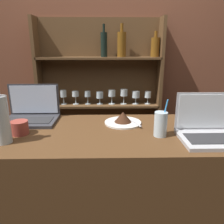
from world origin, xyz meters
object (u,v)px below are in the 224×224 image
cake_plate (123,119)px  coffee_cup (20,128)px  laptop_near (31,113)px  water_glass (161,124)px  wine_bottle_clear (1,119)px  laptop_far (212,129)px

cake_plate → coffee_cup: size_ratio=2.43×
laptop_near → water_glass: bearing=-19.2°
cake_plate → water_glass: bearing=-47.6°
water_glass → coffee_cup: 0.73m
laptop_near → wine_bottle_clear: 0.33m
cake_plate → laptop_near: bearing=173.5°
laptop_far → coffee_cup: (-0.98, 0.07, -0.01)m
laptop_far → coffee_cup: 0.98m
laptop_far → water_glass: (-0.25, 0.03, 0.02)m
laptop_far → wine_bottle_clear: (-1.02, -0.03, 0.07)m
laptop_far → water_glass: bearing=172.3°
laptop_near → water_glass: size_ratio=1.65×
laptop_near → wine_bottle_clear: (-0.03, -0.32, 0.07)m
wine_bottle_clear → cake_plate: bearing=23.8°
laptop_far → wine_bottle_clear: 1.02m
wine_bottle_clear → coffee_cup: 0.14m
water_glass → wine_bottle_clear: (-0.77, -0.07, 0.06)m
coffee_cup → cake_plate: bearing=15.7°
laptop_near → coffee_cup: laptop_near is taller
cake_plate → wine_bottle_clear: wine_bottle_clear is taller
laptop_near → wine_bottle_clear: bearing=-94.7°
cake_plate → water_glass: 0.27m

